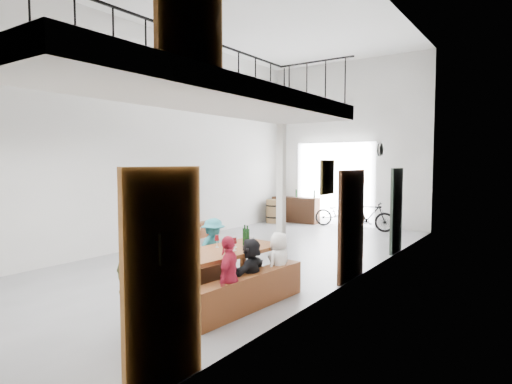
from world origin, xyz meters
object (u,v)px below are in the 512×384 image
Objects in this scene: bench_inner at (189,282)px; serving_counter at (296,210)px; side_bench at (194,231)px; bicycle_near at (340,213)px; host_standing at (140,271)px; tasting_table at (220,256)px; oak_barrel at (274,211)px.

serving_counter reaches higher than bench_inner.
side_bench is 0.90× the size of bicycle_near.
tasting_table is at bearing 78.77° from host_standing.
bicycle_near reaches higher than oak_barrel.
side_bench is 6.84m from host_standing.
oak_barrel reaches higher than tasting_table.
bench_inner is 2.28× the size of oak_barrel.
serving_counter is 10.48m from host_standing.
serving_counter is (-2.67, 8.34, 0.23)m from bench_inner.
tasting_table is 1.35× the size of host_standing.
bicycle_near is (-1.56, 8.22, -0.27)m from tasting_table.
host_standing is at bearing 177.49° from bicycle_near.
host_standing is (4.12, -5.42, 0.63)m from side_bench.
bicycle_near is at bearing 107.19° from tasting_table.
serving_counter is 1.03× the size of bicycle_near.
bicycle_near reaches higher than bench_inner.
host_standing is at bearing -73.12° from serving_counter.
tasting_table is at bearing -63.60° from oak_barrel.
tasting_table is at bearing -43.30° from side_bench.
host_standing is (0.69, -1.58, 0.63)m from bench_inner.
tasting_table is 0.77m from bench_inner.
tasting_table is at bearing 178.64° from bicycle_near.
bicycle_near is (2.45, 4.44, 0.22)m from side_bench.
bench_inner is 8.76m from serving_counter.
bicycle_near reaches higher than side_bench.
bench_inner is 8.35m from bicycle_near.
oak_barrel is 0.49× the size of host_standing.
bench_inner is 1.13× the size of bicycle_near.
bicycle_near is at bearing 102.22° from bench_inner.
host_standing is at bearing -60.75° from bench_inner.
tasting_table is 1.38× the size of bicycle_near.
oak_barrel is at bearing 87.52° from side_bench.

